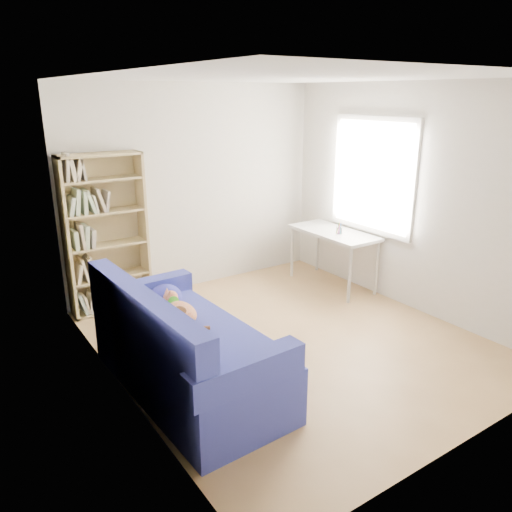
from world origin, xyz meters
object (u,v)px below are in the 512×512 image
(sofa, at_px, (183,351))
(desk, at_px, (333,237))
(bookshelf, at_px, (107,240))
(pen_cup, at_px, (339,229))

(sofa, xyz_separation_m, desk, (2.75, 1.15, 0.31))
(sofa, xyz_separation_m, bookshelf, (0.05, 2.04, 0.48))
(desk, bearing_deg, sofa, -157.37)
(desk, height_order, pen_cup, pen_cup)
(sofa, relative_size, bookshelf, 1.10)
(sofa, bearing_deg, pen_cup, 18.25)
(desk, xyz_separation_m, pen_cup, (-0.03, -0.13, 0.13))
(desk, bearing_deg, pen_cup, -101.31)
(bookshelf, relative_size, pen_cup, 12.40)
(bookshelf, bearing_deg, pen_cup, -20.83)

